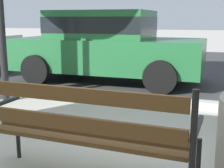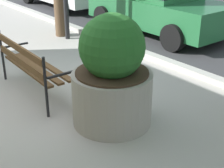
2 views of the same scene
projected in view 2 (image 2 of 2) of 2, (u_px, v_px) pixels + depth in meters
ground_plane at (29, 95)px, 5.70m from camera, size 80.00×80.00×0.00m
curb_stone at (150, 56)px, 7.33m from camera, size 60.00×0.20×0.12m
park_bench at (30, 64)px, 5.54m from camera, size 1.82×0.59×0.95m
concrete_planter at (112, 77)px, 4.62m from camera, size 1.13×1.13×1.59m
parked_car_green at (157, 2)px, 8.96m from camera, size 4.10×1.93×1.56m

